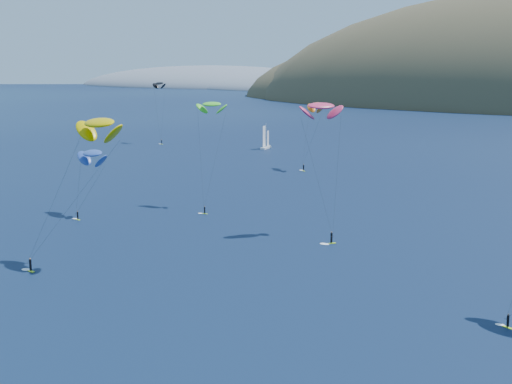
% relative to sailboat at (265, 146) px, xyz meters
% --- Properties ---
extents(headland, '(460.00, 250.00, 60.00)m').
position_rel_sailboat_xyz_m(headland, '(-369.71, 550.37, -4.23)').
color(headland, slate).
rests_on(headland, ground).
extents(sailboat, '(8.05, 6.90, 9.75)m').
position_rel_sailboat_xyz_m(sailboat, '(0.00, 0.00, 0.00)').
color(sailboat, silver).
rests_on(sailboat, ground).
extents(kitesurfer_1, '(8.85, 10.22, 21.61)m').
position_rel_sailboat_xyz_m(kitesurfer_1, '(37.59, -35.60, 18.40)').
color(kitesurfer_1, '#B3EC1A').
rests_on(kitesurfer_1, ground).
extents(kitesurfer_2, '(12.28, 13.49, 25.27)m').
position_rel_sailboat_xyz_m(kitesurfer_2, '(52.55, -143.76, 21.57)').
color(kitesurfer_2, '#B3EC1A').
rests_on(kitesurfer_2, ground).
extents(kitesurfer_3, '(8.63, 11.90, 24.49)m').
position_rel_sailboat_xyz_m(kitesurfer_3, '(41.31, -95.90, 21.64)').
color(kitesurfer_3, '#B3EC1A').
rests_on(kitesurfer_3, ground).
extents(kitesurfer_9, '(10.55, 12.04, 26.09)m').
position_rel_sailboat_xyz_m(kitesurfer_9, '(73.49, -107.50, 22.87)').
color(kitesurfer_9, '#B3EC1A').
rests_on(kitesurfer_9, ground).
extents(kitesurfer_10, '(9.80, 9.69, 15.50)m').
position_rel_sailboat_xyz_m(kitesurfer_10, '(25.37, -117.03, 12.09)').
color(kitesurfer_10, '#B3EC1A').
rests_on(kitesurfer_10, ground).
extents(kitesurfer_12, '(8.69, 7.49, 25.25)m').
position_rel_sailboat_xyz_m(kitesurfer_12, '(-46.32, -3.10, 22.37)').
color(kitesurfer_12, '#B3EC1A').
rests_on(kitesurfer_12, ground).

